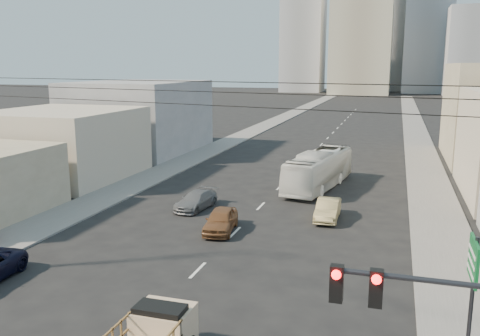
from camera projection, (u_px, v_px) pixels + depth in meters
The scene contains 16 objects.
sidewalk_left at pixel (269, 124), 86.13m from camera, with size 3.50×180.00×0.12m, color slate.
sidewalk_right at pixel (415, 129), 79.36m from camera, with size 3.50×180.00×0.12m, color slate.
lane_dashes at pixel (325, 141), 66.83m from camera, with size 0.15×104.00×0.01m.
city_bus at pixel (319, 170), 41.08m from camera, with size 2.52×10.76×3.00m, color silver.
sedan_brown at pixel (221, 220), 30.34m from camera, with size 1.63×4.05×1.38m, color brown.
sedan_tan at pixel (328, 209), 32.73m from camera, with size 1.38×3.97×1.31m, color tan.
sedan_grey at pixel (196, 200), 35.14m from camera, with size 1.68×4.14×1.20m, color slate.
green_sign at pixel (472, 279), 14.62m from camera, with size 0.18×1.60×5.00m.
overhead_wires at pixel (120, 90), 16.80m from camera, with size 23.01×5.02×0.72m.
bldg_left_mid at pixel (63, 144), 44.53m from camera, with size 11.00×12.00×6.00m, color #C0B29A.
bldg_left_far at pixel (140, 117), 58.53m from camera, with size 12.00×16.00×8.00m, color gray.
high_rise_tower at pixel (363, 5), 171.66m from camera, with size 20.00×20.00×60.00m, color tan.
midrise_ne at pixel (428, 36), 181.36m from camera, with size 16.00×16.00×40.00m, color gray.
midrise_nw at pixel (303, 46), 189.94m from camera, with size 15.00×15.00×34.00m, color gray.
midrise_back at pixel (393, 34), 198.47m from camera, with size 18.00×18.00×44.00m, color gray.
midrise_east at pixel (470, 52), 160.35m from camera, with size 14.00×14.00×28.00m, color gray.
Camera 1 is at (8.78, -13.56, 9.76)m, focal length 38.00 mm.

